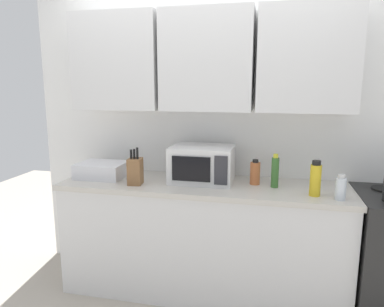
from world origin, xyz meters
name	(u,v)px	position (x,y,z in m)	size (l,w,h in m)	color
wall_back_with_cabinets	(209,94)	(0.00, -0.07, 1.57)	(3.07, 0.38, 2.60)	white
counter_run	(203,237)	(0.00, -0.30, 0.45)	(2.20, 0.63, 0.90)	silver
microwave	(202,164)	(-0.02, -0.25, 1.04)	(0.48, 0.37, 0.28)	silver
dish_rack	(102,170)	(-0.85, -0.30, 0.96)	(0.38, 0.30, 0.12)	silver
knife_block	(135,171)	(-0.50, -0.44, 1.00)	(0.11, 0.13, 0.29)	brown
bottle_clear_tall	(341,188)	(0.96, -0.50, 0.98)	(0.07, 0.07, 0.17)	silver
bottle_green_oil	(275,172)	(0.54, -0.29, 1.02)	(0.05, 0.05, 0.25)	#386B2D
bottle_yellow_mustard	(315,179)	(0.80, -0.44, 1.02)	(0.07, 0.07, 0.25)	gold
bottle_spice_jar	(255,173)	(0.39, -0.24, 0.99)	(0.08, 0.08, 0.19)	#BC6638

